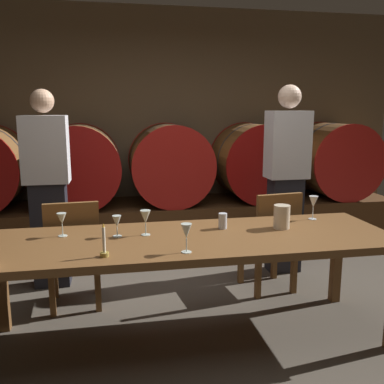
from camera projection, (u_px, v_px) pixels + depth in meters
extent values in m
plane|color=#4C443A|center=(216.00, 326.00, 3.11)|extent=(7.92, 7.92, 0.00)
cube|color=brown|center=(166.00, 122.00, 5.51)|extent=(6.09, 0.24, 2.79)
cube|color=#4C2D16|center=(173.00, 220.00, 5.20)|extent=(5.48, 0.90, 0.45)
cylinder|color=brown|center=(79.00, 166.00, 4.87)|extent=(0.93, 0.80, 0.93)
cylinder|color=#9E1411|center=(76.00, 171.00, 4.47)|extent=(0.94, 0.03, 0.94)
cylinder|color=#9E1411|center=(82.00, 162.00, 5.27)|extent=(0.94, 0.03, 0.94)
cylinder|color=#2D2D33|center=(79.00, 166.00, 4.87)|extent=(0.93, 0.04, 0.93)
cylinder|color=#513319|center=(170.00, 164.00, 5.06)|extent=(0.93, 0.80, 0.93)
cylinder|color=#B21C16|center=(175.00, 169.00, 4.66)|extent=(0.94, 0.03, 0.94)
cylinder|color=#B21C16|center=(165.00, 160.00, 5.46)|extent=(0.94, 0.03, 0.94)
cylinder|color=#2D2D33|center=(170.00, 164.00, 5.06)|extent=(0.93, 0.04, 0.93)
cylinder|color=brown|center=(254.00, 162.00, 5.25)|extent=(0.93, 0.80, 0.93)
cylinder|color=maroon|center=(266.00, 166.00, 4.85)|extent=(0.94, 0.03, 0.94)
cylinder|color=maroon|center=(244.00, 158.00, 5.66)|extent=(0.94, 0.03, 0.94)
cylinder|color=#2D2D33|center=(254.00, 162.00, 5.25)|extent=(0.93, 0.04, 0.93)
cylinder|color=brown|center=(333.00, 160.00, 5.45)|extent=(0.93, 0.80, 0.93)
cylinder|color=#B21C16|center=(351.00, 164.00, 5.05)|extent=(0.94, 0.03, 0.94)
cylinder|color=#B21C16|center=(318.00, 156.00, 5.85)|extent=(0.94, 0.03, 0.94)
cylinder|color=#2D2D33|center=(333.00, 160.00, 5.45)|extent=(0.93, 0.04, 0.93)
cube|color=brown|center=(190.00, 241.00, 2.80)|extent=(2.71, 0.85, 0.05)
cube|color=brown|center=(2.00, 285.00, 2.99)|extent=(0.07, 0.07, 0.68)
cube|color=brown|center=(336.00, 261.00, 3.46)|extent=(0.07, 0.07, 0.68)
cube|color=brown|center=(74.00, 252.00, 3.38)|extent=(0.42, 0.42, 0.04)
cube|color=brown|center=(72.00, 230.00, 3.16)|extent=(0.40, 0.06, 0.42)
cube|color=brown|center=(96.00, 270.00, 3.62)|extent=(0.05, 0.05, 0.42)
cube|color=brown|center=(55.00, 274.00, 3.54)|extent=(0.05, 0.05, 0.42)
cube|color=brown|center=(98.00, 286.00, 3.30)|extent=(0.05, 0.05, 0.42)
cube|color=brown|center=(52.00, 290.00, 3.22)|extent=(0.05, 0.05, 0.42)
cube|color=brown|center=(268.00, 240.00, 3.69)|extent=(0.45, 0.45, 0.04)
cube|color=brown|center=(279.00, 219.00, 3.48)|extent=(0.40, 0.09, 0.42)
cube|color=brown|center=(274.00, 257.00, 3.95)|extent=(0.05, 0.05, 0.42)
cube|color=brown|center=(241.00, 261.00, 3.84)|extent=(0.05, 0.05, 0.42)
cube|color=brown|center=(294.00, 269.00, 3.63)|extent=(0.05, 0.05, 0.42)
cube|color=brown|center=(258.00, 274.00, 3.53)|extent=(0.05, 0.05, 0.42)
cube|color=black|center=(51.00, 234.00, 3.76)|extent=(0.30, 0.20, 0.93)
cube|color=silver|center=(45.00, 149.00, 3.62)|extent=(0.38, 0.24, 0.57)
sphere|color=#D8A884|center=(42.00, 101.00, 3.54)|extent=(0.20, 0.20, 0.20)
cube|color=black|center=(284.00, 225.00, 4.11)|extent=(0.30, 0.20, 0.92)
cube|color=silver|center=(288.00, 145.00, 3.96)|extent=(0.38, 0.24, 0.62)
sphere|color=beige|center=(290.00, 96.00, 3.88)|extent=(0.21, 0.21, 0.21)
cylinder|color=olive|center=(104.00, 254.00, 2.42)|extent=(0.05, 0.05, 0.02)
cylinder|color=#EDE5CC|center=(104.00, 240.00, 2.41)|extent=(0.02, 0.02, 0.15)
cone|color=yellow|center=(103.00, 225.00, 2.39)|extent=(0.01, 0.01, 0.02)
cylinder|color=beige|center=(282.00, 217.00, 2.99)|extent=(0.11, 0.11, 0.17)
cylinder|color=silver|center=(63.00, 236.00, 2.81)|extent=(0.06, 0.06, 0.00)
cylinder|color=silver|center=(62.00, 230.00, 2.81)|extent=(0.01, 0.01, 0.08)
cone|color=silver|center=(62.00, 219.00, 2.79)|extent=(0.06, 0.06, 0.07)
cylinder|color=silver|center=(117.00, 236.00, 2.81)|extent=(0.06, 0.06, 0.00)
cylinder|color=silver|center=(117.00, 231.00, 2.80)|extent=(0.01, 0.01, 0.06)
cone|color=silver|center=(117.00, 221.00, 2.79)|extent=(0.06, 0.06, 0.08)
cylinder|color=silver|center=(146.00, 235.00, 2.84)|extent=(0.06, 0.06, 0.00)
cylinder|color=silver|center=(146.00, 229.00, 2.83)|extent=(0.01, 0.01, 0.08)
cone|color=silver|center=(145.00, 217.00, 2.82)|extent=(0.07, 0.07, 0.09)
cylinder|color=silver|center=(186.00, 252.00, 2.50)|extent=(0.06, 0.06, 0.00)
cylinder|color=silver|center=(186.00, 245.00, 2.49)|extent=(0.01, 0.01, 0.08)
cone|color=silver|center=(186.00, 231.00, 2.47)|extent=(0.07, 0.07, 0.09)
cylinder|color=white|center=(312.00, 219.00, 3.25)|extent=(0.06, 0.06, 0.00)
cylinder|color=white|center=(313.00, 213.00, 3.24)|extent=(0.01, 0.01, 0.09)
cone|color=white|center=(313.00, 202.00, 3.22)|extent=(0.07, 0.07, 0.09)
cylinder|color=silver|center=(223.00, 221.00, 2.99)|extent=(0.06, 0.06, 0.11)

